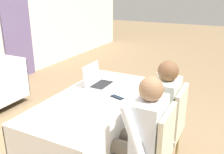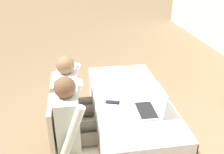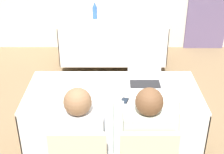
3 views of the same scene
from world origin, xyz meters
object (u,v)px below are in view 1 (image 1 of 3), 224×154
at_px(person_checkered_shirt, 140,132).
at_px(chair_near_left, 151,151).
at_px(person_white_shirt, 158,108).
at_px(chair_near_right, 167,124).
at_px(laptop, 99,82).
at_px(cell_phone, 117,97).

bearing_deg(person_checkered_shirt, chair_near_left, 90.00).
relative_size(chair_near_left, person_white_shirt, 0.77).
relative_size(chair_near_left, chair_near_right, 1.00).
distance_m(laptop, person_white_shirt, 0.74).
bearing_deg(laptop, person_checkered_shirt, -127.21).
bearing_deg(cell_phone, person_white_shirt, -50.01).
bearing_deg(laptop, cell_phone, -121.83).
bearing_deg(laptop, chair_near_left, -123.59).
relative_size(chair_near_left, person_checkered_shirt, 0.77).
height_order(cell_phone, chair_near_left, chair_near_left).
bearing_deg(person_white_shirt, chair_near_right, 90.00).
xyz_separation_m(cell_phone, person_white_shirt, (0.16, -0.38, -0.10)).
xyz_separation_m(chair_near_right, person_checkered_shirt, (-0.50, 0.10, 0.16)).
relative_size(cell_phone, chair_near_right, 0.17).
distance_m(chair_near_right, person_white_shirt, 0.19).
bearing_deg(person_white_shirt, cell_phone, -67.74).
relative_size(cell_phone, chair_near_left, 0.17).
bearing_deg(chair_near_left, laptop, -124.02).
bearing_deg(chair_near_left, person_checkered_shirt, -90.00).
xyz_separation_m(chair_near_left, chair_near_right, (0.50, 0.00, 0.00)).
relative_size(person_checkered_shirt, person_white_shirt, 1.00).
relative_size(laptop, chair_near_left, 0.37).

